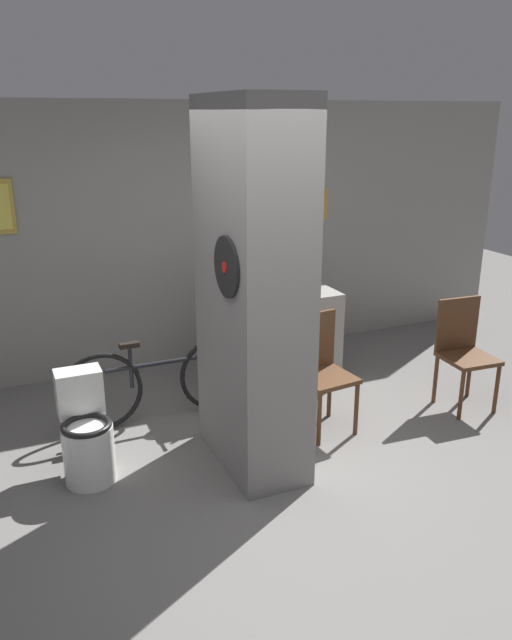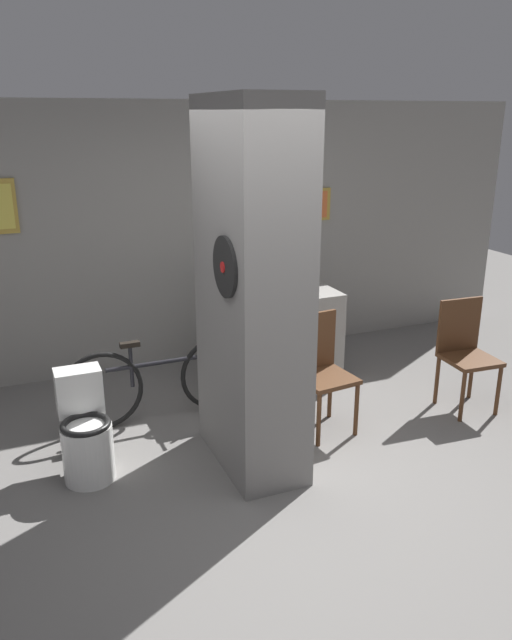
{
  "view_description": "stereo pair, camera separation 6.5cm",
  "coord_description": "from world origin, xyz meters",
  "px_view_note": "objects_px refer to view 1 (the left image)",
  "views": [
    {
      "loc": [
        -1.66,
        -3.3,
        2.48
      ],
      "look_at": [
        0.16,
        0.91,
        0.95
      ],
      "focal_mm": 35.0,
      "sensor_mm": 36.0,
      "label": 1
    },
    {
      "loc": [
        -1.6,
        -3.33,
        2.48
      ],
      "look_at": [
        0.16,
        0.91,
        0.95
      ],
      "focal_mm": 35.0,
      "sensor_mm": 36.0,
      "label": 2
    }
  ],
  "objects_px": {
    "toilet": "(86,435)",
    "chair_near_pillar": "(320,367)",
    "bicycle": "(162,381)",
    "chair_by_doorway": "(463,348)",
    "bottle_tall": "(263,287)"
  },
  "relations": [
    {
      "from": "toilet",
      "to": "chair_near_pillar",
      "type": "relative_size",
      "value": 0.78
    },
    {
      "from": "chair_near_pillar",
      "to": "bicycle",
      "type": "distance_m",
      "value": 1.32
    },
    {
      "from": "chair_near_pillar",
      "to": "chair_by_doorway",
      "type": "bearing_deg",
      "value": -11.67
    },
    {
      "from": "toilet",
      "to": "chair_by_doorway",
      "type": "distance_m",
      "value": 3.23
    },
    {
      "from": "chair_by_doorway",
      "to": "bottle_tall",
      "type": "relative_size",
      "value": 2.83
    },
    {
      "from": "chair_by_doorway",
      "to": "bottle_tall",
      "type": "xyz_separation_m",
      "value": [
        -1.5,
        0.92,
        0.48
      ]
    },
    {
      "from": "bottle_tall",
      "to": "chair_near_pillar",
      "type": "bearing_deg",
      "value": -79.1
    },
    {
      "from": "toilet",
      "to": "bottle_tall",
      "type": "bearing_deg",
      "value": 24.72
    },
    {
      "from": "chair_near_pillar",
      "to": "chair_by_doorway",
      "type": "relative_size",
      "value": 1.0
    },
    {
      "from": "chair_by_doorway",
      "to": "chair_near_pillar",
      "type": "bearing_deg",
      "value": 178.24
    },
    {
      "from": "bottle_tall",
      "to": "chair_by_doorway",
      "type": "bearing_deg",
      "value": -31.47
    },
    {
      "from": "chair_near_pillar",
      "to": "bicycle",
      "type": "relative_size",
      "value": 0.57
    },
    {
      "from": "toilet",
      "to": "bicycle",
      "type": "distance_m",
      "value": 0.96
    },
    {
      "from": "bicycle",
      "to": "bottle_tall",
      "type": "distance_m",
      "value": 1.2
    },
    {
      "from": "bottle_tall",
      "to": "bicycle",
      "type": "bearing_deg",
      "value": -171.35
    }
  ]
}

